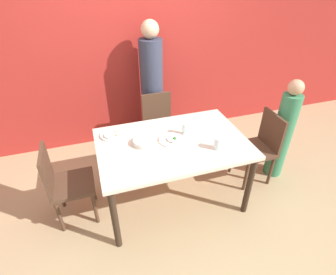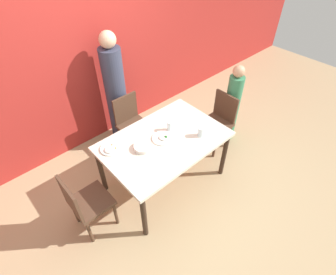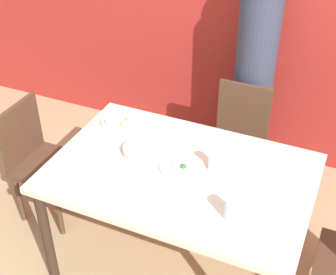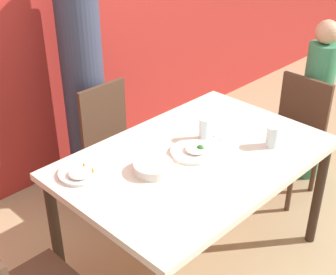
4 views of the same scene
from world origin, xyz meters
name	(u,v)px [view 1 (image 1 of 4)]	position (x,y,z in m)	size (l,w,h in m)	color
ground_plane	(172,196)	(0.00, 0.00, 0.00)	(10.00, 10.00, 0.00)	tan
wall_back	(137,43)	(0.00, 1.43, 1.35)	(10.00, 0.06, 2.70)	#A82823
dining_table	(172,148)	(0.00, 0.00, 0.68)	(1.45, 0.97, 0.76)	beige
chair_adult_spot	(159,124)	(0.10, 0.82, 0.47)	(0.40, 0.40, 0.85)	#4C3323
chair_child_spot	(260,146)	(1.06, 0.02, 0.47)	(0.40, 0.40, 0.85)	#4C3323
chair_empty_left	(65,182)	(-1.06, 0.07, 0.47)	(0.40, 0.40, 0.85)	#4C3323
person_adult	(152,91)	(0.10, 1.14, 0.80)	(0.29, 0.29, 1.68)	#33384C
person_child	(283,133)	(1.34, 0.02, 0.58)	(0.21, 0.21, 1.23)	#387F56
bowl_curry	(144,142)	(-0.27, 0.05, 0.78)	(0.20, 0.20, 0.05)	silver
plate_rice_adult	(172,140)	(0.00, 0.02, 0.77)	(0.25, 0.25, 0.06)	white
plate_rice_child	(112,135)	(-0.55, 0.28, 0.77)	(0.24, 0.24, 0.05)	white
glass_water_tall	(218,143)	(0.37, -0.24, 0.82)	(0.07, 0.07, 0.12)	silver
glass_water_short	(185,129)	(0.16, 0.09, 0.82)	(0.07, 0.07, 0.13)	silver
napkin_folded	(198,133)	(0.29, 0.06, 0.76)	(0.14, 0.14, 0.01)	white
fork_steel	(233,139)	(0.58, -0.15, 0.76)	(0.18, 0.03, 0.01)	silver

